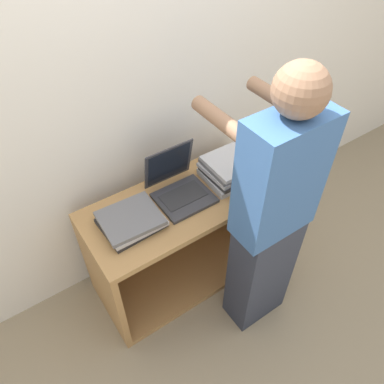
{
  "coord_description": "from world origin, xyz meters",
  "views": [
    {
      "loc": [
        -0.8,
        -0.99,
        2.24
      ],
      "look_at": [
        0.0,
        0.18,
        0.84
      ],
      "focal_mm": 35.0,
      "sensor_mm": 36.0,
      "label": 1
    }
  ],
  "objects_px": {
    "laptop_open": "(179,187)",
    "laptop_stack_left": "(131,220)",
    "laptop_stack_right": "(231,168)",
    "person": "(270,220)"
  },
  "relations": [
    {
      "from": "laptop_stack_right",
      "to": "person",
      "type": "relative_size",
      "value": 0.2
    },
    {
      "from": "laptop_stack_left",
      "to": "laptop_stack_right",
      "type": "bearing_deg",
      "value": 0.03
    },
    {
      "from": "laptop_stack_right",
      "to": "person",
      "type": "bearing_deg",
      "value": -104.5
    },
    {
      "from": "laptop_stack_right",
      "to": "person",
      "type": "distance_m",
      "value": 0.47
    },
    {
      "from": "laptop_stack_left",
      "to": "laptop_stack_right",
      "type": "distance_m",
      "value": 0.67
    },
    {
      "from": "laptop_open",
      "to": "laptop_stack_left",
      "type": "height_order",
      "value": "laptop_open"
    },
    {
      "from": "laptop_open",
      "to": "laptop_stack_right",
      "type": "bearing_deg",
      "value": -9.09
    },
    {
      "from": "laptop_stack_left",
      "to": "laptop_open",
      "type": "bearing_deg",
      "value": 9.07
    },
    {
      "from": "laptop_stack_left",
      "to": "laptop_stack_right",
      "type": "xyz_separation_m",
      "value": [
        0.67,
        0.0,
        0.03
      ]
    },
    {
      "from": "person",
      "to": "laptop_stack_left",
      "type": "bearing_deg",
      "value": 140.35
    }
  ]
}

